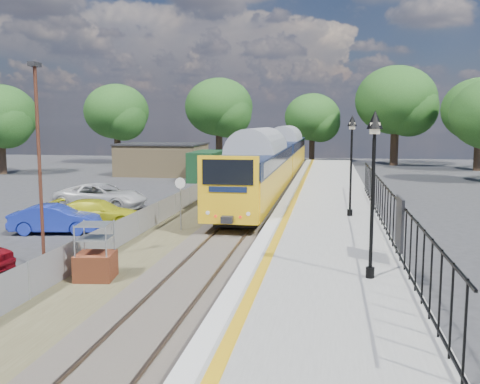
% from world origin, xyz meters
% --- Properties ---
extents(ground, '(120.00, 120.00, 0.00)m').
position_xyz_m(ground, '(0.00, 0.00, 0.00)').
color(ground, '#2D2D30').
rests_on(ground, ground).
extents(track_bed, '(5.90, 80.00, 0.29)m').
position_xyz_m(track_bed, '(-0.47, 9.67, 0.09)').
color(track_bed, '#473F38').
rests_on(track_bed, ground).
extents(platform, '(5.00, 70.00, 0.90)m').
position_xyz_m(platform, '(4.20, 8.00, 0.45)').
color(platform, gray).
rests_on(platform, ground).
extents(platform_edge, '(0.90, 70.00, 0.01)m').
position_xyz_m(platform_edge, '(2.14, 8.00, 0.90)').
color(platform_edge, silver).
rests_on(platform_edge, platform).
extents(victorian_lamp_south, '(0.44, 0.44, 4.60)m').
position_xyz_m(victorian_lamp_south, '(5.50, -4.00, 4.30)').
color(victorian_lamp_south, black).
rests_on(victorian_lamp_south, platform).
extents(victorian_lamp_north, '(0.44, 0.44, 4.60)m').
position_xyz_m(victorian_lamp_north, '(5.30, 6.00, 4.30)').
color(victorian_lamp_north, black).
rests_on(victorian_lamp_north, platform).
extents(palisade_fence, '(0.12, 26.00, 2.00)m').
position_xyz_m(palisade_fence, '(6.55, 2.24, 1.84)').
color(palisade_fence, black).
rests_on(palisade_fence, platform).
extents(wire_fence, '(0.06, 52.00, 1.20)m').
position_xyz_m(wire_fence, '(-4.20, 12.00, 0.60)').
color(wire_fence, '#999EA3').
rests_on(wire_fence, ground).
extents(outbuilding, '(10.80, 10.10, 3.12)m').
position_xyz_m(outbuilding, '(-10.91, 31.21, 1.52)').
color(outbuilding, '#9A8257').
rests_on(outbuilding, ground).
extents(tree_line, '(56.80, 43.80, 11.88)m').
position_xyz_m(tree_line, '(1.40, 42.00, 6.61)').
color(tree_line, '#332319').
rests_on(tree_line, ground).
extents(train, '(2.82, 40.83, 3.51)m').
position_xyz_m(train, '(0.00, 24.28, 2.34)').
color(train, gold).
rests_on(train, ground).
extents(brick_plinth, '(1.36, 1.36, 1.93)m').
position_xyz_m(brick_plinth, '(-3.18, -2.71, 0.93)').
color(brick_plinth, '#994626').
rests_on(brick_plinth, ground).
extents(speed_sign, '(0.52, 0.14, 2.59)m').
position_xyz_m(speed_sign, '(-2.60, 5.45, 1.74)').
color(speed_sign, '#999EA3').
rests_on(speed_sign, ground).
extents(carpark_lamp, '(0.25, 0.50, 7.19)m').
position_xyz_m(carpark_lamp, '(-5.54, -1.80, 4.09)').
color(carpark_lamp, '#4F281A').
rests_on(carpark_lamp, ground).
extents(car_blue, '(4.30, 2.19, 1.35)m').
position_xyz_m(car_blue, '(-8.31, 4.12, 0.68)').
color(car_blue, '#1A2CA0').
rests_on(car_blue, ground).
extents(car_yellow, '(4.72, 2.35, 1.32)m').
position_xyz_m(car_yellow, '(-7.12, 6.17, 0.66)').
color(car_yellow, gold).
rests_on(car_yellow, ground).
extents(car_white, '(5.68, 2.95, 1.53)m').
position_xyz_m(car_white, '(-9.16, 11.19, 0.76)').
color(car_white, silver).
rests_on(car_white, ground).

